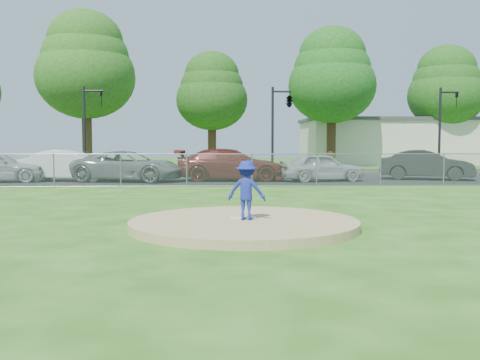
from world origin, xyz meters
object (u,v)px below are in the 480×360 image
object	(u,v)px
commercial_building	(390,141)
parked_car_white	(71,165)
traffic_signal_left	(88,121)
traffic_cone	(82,176)
tree_left	(86,64)
traffic_signal_right	(443,122)
parked_car_charcoal	(426,165)
tree_far_right	(446,86)
parked_car_pearl	(321,167)
tree_right	(332,75)
pitcher	(247,190)
traffic_signal_center	(288,102)
parked_car_darkred	(231,165)
tree_center	(212,91)
parked_car_gray	(128,166)

from	to	relation	value
commercial_building	parked_car_white	bearing A→B (deg)	-137.52
traffic_signal_left	traffic_cone	xyz separation A→B (m)	(1.29, -7.05, -3.05)
tree_left	parked_car_white	xyz separation A→B (m)	(2.73, -15.22, -7.41)
traffic_signal_right	parked_car_charcoal	size ratio (longest dim) A/B	1.14
tree_far_right	parked_car_charcoal	xyz separation A→B (m)	(-9.22, -18.95, -6.24)
commercial_building	parked_car_pearl	bearing A→B (deg)	-115.95
tree_right	pitcher	size ratio (longest dim) A/B	8.34
commercial_building	traffic_signal_center	bearing A→B (deg)	-126.94
commercial_building	tree_left	size ratio (longest dim) A/B	1.31
parked_car_darkred	parked_car_pearl	world-z (taller)	parked_car_darkred
tree_center	traffic_signal_left	distance (m)	14.63
tree_left	tree_right	bearing A→B (deg)	2.86
parked_car_gray	commercial_building	bearing A→B (deg)	-30.03
tree_left	parked_car_gray	bearing A→B (deg)	-69.64
traffic_signal_center	parked_car_pearl	xyz separation A→B (m)	(0.87, -6.94, -3.86)
tree_right	tree_far_right	distance (m)	11.42
tree_center	traffic_signal_center	world-z (taller)	tree_center
traffic_signal_left	parked_car_pearl	xyz separation A→B (m)	(13.60, -6.94, -2.61)
tree_far_right	traffic_signal_right	world-z (taller)	tree_far_right
parked_car_darkred	parked_car_charcoal	distance (m)	10.66
commercial_building	parked_car_gray	distance (m)	31.05
tree_far_right	commercial_building	bearing A→B (deg)	143.13
tree_center	traffic_signal_center	xyz separation A→B (m)	(4.97, -12.00, -1.86)
tree_far_right	tree_center	bearing A→B (deg)	-177.27
commercial_building	tree_far_right	world-z (taller)	tree_far_right
tree_right	traffic_cone	world-z (taller)	tree_right
parked_car_pearl	traffic_signal_center	bearing A→B (deg)	-2.65
tree_right	traffic_signal_right	distance (m)	12.08
commercial_building	parked_car_pearl	xyz separation A→B (m)	(-11.17, -22.94, -1.41)
parked_car_white	traffic_cone	bearing A→B (deg)	-132.79
pitcher	tree_right	bearing A→B (deg)	-90.16
commercial_building	tree_far_right	size ratio (longest dim) A/B	1.53
traffic_cone	traffic_signal_center	bearing A→B (deg)	31.64
tree_left	traffic_cone	world-z (taller)	tree_left
tree_far_right	parked_car_darkred	distance (m)	28.42
pitcher	parked_car_darkred	world-z (taller)	parked_car_darkred
traffic_signal_left	tree_right	bearing A→B (deg)	29.38
tree_center	parked_car_gray	bearing A→B (deg)	-102.64
traffic_signal_right	traffic_cone	world-z (taller)	traffic_signal_right
tree_center	pitcher	size ratio (longest dim) A/B	7.06
traffic_signal_center	parked_car_pearl	world-z (taller)	traffic_signal_center
parked_car_white	parked_car_charcoal	bearing A→B (deg)	-85.60
traffic_signal_right	parked_car_white	world-z (taller)	traffic_signal_right
traffic_signal_left	parked_car_darkred	size ratio (longest dim) A/B	0.97
traffic_signal_center	traffic_cone	size ratio (longest dim) A/B	9.29
commercial_building	parked_car_white	world-z (taller)	commercial_building
tree_left	traffic_signal_right	world-z (taller)	tree_left
traffic_signal_right	parked_car_charcoal	world-z (taller)	traffic_signal_right
tree_far_right	parked_car_gray	xyz separation A→B (m)	(-25.19, -19.66, -6.26)
traffic_signal_center	parked_car_white	bearing A→B (deg)	-153.04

